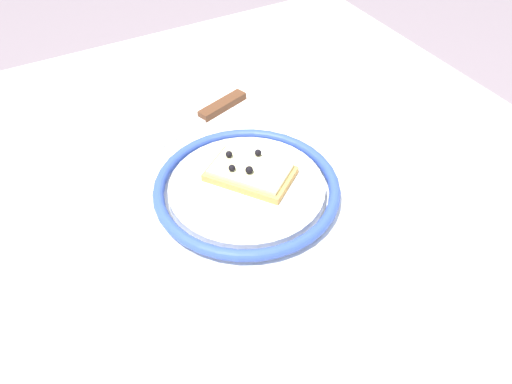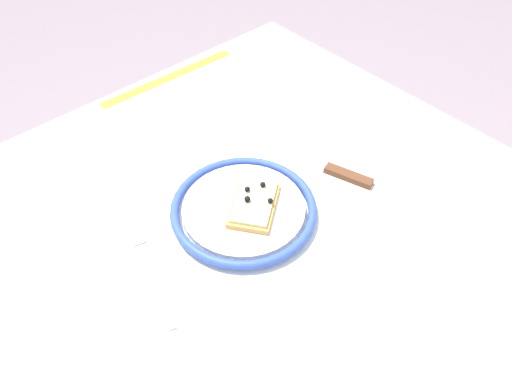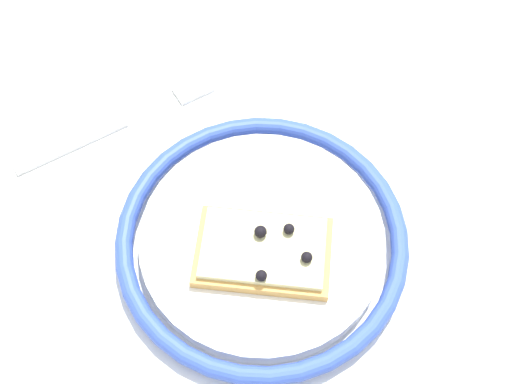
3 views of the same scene
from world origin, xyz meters
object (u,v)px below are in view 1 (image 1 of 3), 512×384
at_px(plate, 247,189).
at_px(knife, 208,114).
at_px(fork, 325,295).
at_px(dining_table, 245,224).
at_px(pizza_slice_near, 251,172).

distance_m(plate, knife, 0.19).
bearing_deg(fork, knife, -5.05).
height_order(dining_table, knife, knife).
height_order(dining_table, pizza_slice_near, pizza_slice_near).
bearing_deg(plate, pizza_slice_near, -45.67).
xyz_separation_m(plate, pizza_slice_near, (0.01, -0.01, 0.01)).
relative_size(plate, knife, 1.05).
relative_size(pizza_slice_near, knife, 0.56).
bearing_deg(dining_table, fork, 176.21).
relative_size(knife, fork, 1.19).
height_order(plate, knife, plate).
bearing_deg(fork, pizza_slice_near, -4.30).
bearing_deg(knife, dining_table, 173.26).
relative_size(dining_table, pizza_slice_near, 7.14).
distance_m(pizza_slice_near, fork, 0.20).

